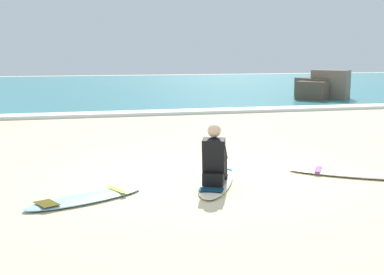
# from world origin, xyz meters

# --- Properties ---
(ground_plane) EXTENTS (80.00, 80.00, 0.00)m
(ground_plane) POSITION_xyz_m (0.00, 0.00, 0.00)
(ground_plane) COLOR beige
(sea) EXTENTS (80.00, 28.00, 0.10)m
(sea) POSITION_xyz_m (0.00, 22.71, 0.05)
(sea) COLOR teal
(sea) RESTS_ON ground
(breaking_foam) EXTENTS (80.00, 0.90, 0.11)m
(breaking_foam) POSITION_xyz_m (0.00, 9.01, 0.06)
(breaking_foam) COLOR white
(breaking_foam) RESTS_ON ground
(surfboard_main) EXTENTS (1.40, 2.41, 0.08)m
(surfboard_main) POSITION_xyz_m (0.22, -0.44, 0.04)
(surfboard_main) COLOR #EFE5C6
(surfboard_main) RESTS_ON ground
(surfer_seated) EXTENTS (0.58, 0.77, 0.95)m
(surfer_seated) POSITION_xyz_m (0.08, -0.77, 0.44)
(surfer_seated) COLOR black
(surfer_seated) RESTS_ON surfboard_main
(surfboard_spare_near) EXTENTS (1.89, 1.28, 0.08)m
(surfboard_spare_near) POSITION_xyz_m (-1.92, -1.01, 0.04)
(surfboard_spare_near) COLOR #9ED1E5
(surfboard_spare_near) RESTS_ON ground
(surfboard_spare_far) EXTENTS (2.25, 1.73, 0.08)m
(surfboard_spare_far) POSITION_xyz_m (2.69, -0.65, 0.04)
(surfboard_spare_far) COLOR #EFE5C6
(surfboard_spare_far) RESTS_ON ground
(rock_outcrop_distant) EXTENTS (2.63, 2.36, 1.34)m
(rock_outcrop_distant) POSITION_xyz_m (8.83, 12.15, 0.55)
(rock_outcrop_distant) COLOR brown
(rock_outcrop_distant) RESTS_ON ground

